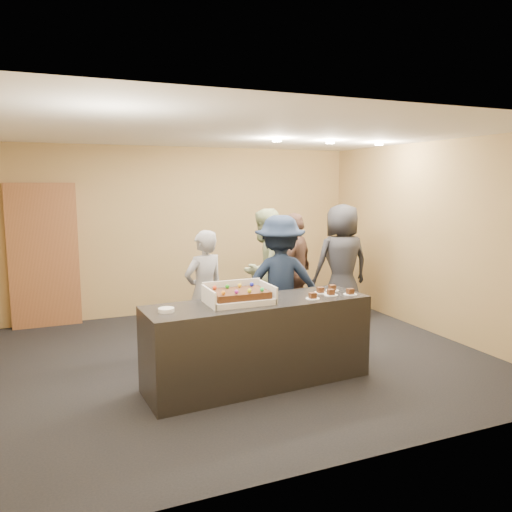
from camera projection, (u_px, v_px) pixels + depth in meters
name	position (u px, v px, depth m)	size (l,w,h in m)	color
room	(233.00, 249.00, 5.89)	(6.04, 6.00, 2.70)	black
serving_counter	(258.00, 342.00, 5.28)	(2.40, 0.70, 0.90)	black
storage_cabinet	(44.00, 256.00, 7.34)	(0.97, 0.15, 2.13)	brown
cake_box	(238.00, 298.00, 5.15)	(0.67, 0.46, 0.20)	white
sheet_cake	(239.00, 294.00, 5.11)	(0.57, 0.39, 0.11)	#3F200E
plate_stack	(166.00, 310.00, 4.77)	(0.15, 0.15, 0.04)	white
slice_a	(313.00, 297.00, 5.30)	(0.15, 0.15, 0.07)	white
slice_b	(320.00, 291.00, 5.58)	(0.15, 0.15, 0.07)	white
slice_c	(331.00, 293.00, 5.47)	(0.15, 0.15, 0.07)	white
slice_d	(332.00, 289.00, 5.70)	(0.15, 0.15, 0.07)	white
slice_e	(350.00, 293.00, 5.50)	(0.15, 0.15, 0.07)	white
person_server_grey	(204.00, 292.00, 6.23)	(0.57, 0.37, 1.55)	gray
person_sage_man	(265.00, 271.00, 7.11)	(0.86, 0.67, 1.77)	#9EAD7C
person_navy_man	(280.00, 283.00, 6.37)	(1.11, 0.64, 1.72)	#162239
person_brown_extra	(295.00, 272.00, 7.19)	(1.00, 0.42, 1.70)	brown
person_dark_suit	(342.00, 264.00, 7.59)	(0.89, 0.58, 1.81)	#26272B
ceiling_spotlights	(330.00, 142.00, 6.77)	(1.72, 0.12, 0.03)	#FFEAC6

